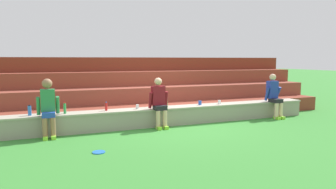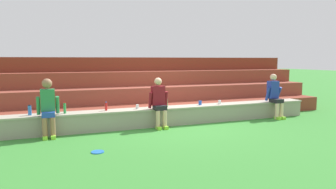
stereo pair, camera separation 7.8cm
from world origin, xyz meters
name	(u,v)px [view 1 (the left image)]	position (x,y,z in m)	size (l,w,h in m)	color
ground_plane	(176,126)	(0.00, 0.00, 0.00)	(80.00, 80.00, 0.00)	#388433
stone_seating_wall	(173,115)	(0.00, 0.24, 0.26)	(8.63, 0.52, 0.49)	gray
brick_bleachers	(149,92)	(0.00, 2.35, 0.69)	(11.29, 2.77, 1.85)	brown
person_far_left	(48,106)	(-3.18, -0.03, 0.72)	(0.49, 0.49, 1.35)	#996B4C
person_left_of_center	(159,101)	(-0.49, -0.01, 0.69)	(0.52, 0.51, 1.31)	#DBAD89
person_center	(274,95)	(3.25, -0.02, 0.70)	(0.49, 0.57, 1.34)	beige
water_bottle_mid_right	(167,103)	(-0.16, 0.28, 0.60)	(0.06, 0.06, 0.23)	green
water_bottle_center_gap	(106,106)	(-1.81, 0.28, 0.59)	(0.06, 0.06, 0.23)	red
water_bottle_mid_left	(65,108)	(-2.81, 0.22, 0.62)	(0.06, 0.06, 0.27)	green
water_bottle_near_left	(30,110)	(-3.58, 0.27, 0.60)	(0.08, 0.08, 0.24)	blue
plastic_cup_middle	(200,103)	(0.86, 0.28, 0.55)	(0.09, 0.09, 0.12)	blue
plastic_cup_left_end	(137,107)	(-1.00, 0.25, 0.54)	(0.08, 0.08, 0.11)	white
plastic_cup_right_end	(219,102)	(1.48, 0.24, 0.54)	(0.08, 0.08, 0.11)	white
frisbee	(99,152)	(-2.31, -1.62, 0.01)	(0.25, 0.25, 0.02)	blue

